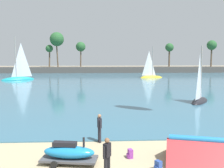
{
  "coord_description": "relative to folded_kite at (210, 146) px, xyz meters",
  "views": [
    {
      "loc": [
        -0.76,
        -6.48,
        4.99
      ],
      "look_at": [
        0.19,
        13.15,
        2.9
      ],
      "focal_mm": 41.93,
      "sensor_mm": 36.0,
      "label": 1
    }
  ],
  "objects": [
    {
      "name": "person_at_waterline",
      "position": [
        -5.17,
        3.24,
        0.09
      ],
      "size": [
        0.27,
        0.54,
        1.67
      ],
      "color": "#23232D",
      "rests_on": "ground"
    },
    {
      "name": "sailboat_near_shore",
      "position": [
        6.69,
        47.85,
        -0.05
      ],
      "size": [
        5.49,
        2.54,
        7.66
      ],
      "color": "yellow",
      "rests_on": "sea"
    },
    {
      "name": "person_rigging_by_gear",
      "position": [
        -4.86,
        -1.18,
        0.09
      ],
      "size": [
        0.35,
        0.47,
        1.67
      ],
      "color": "black",
      "rests_on": "ground"
    },
    {
      "name": "sailboat_toward_headland",
      "position": [
        -22.02,
        43.75,
        0.13
      ],
      "size": [
        6.79,
        4.97,
        9.65
      ],
      "color": "teal",
      "rests_on": "sea"
    },
    {
      "name": "sailboat_mid_bay",
      "position": [
        5.62,
        15.76,
        -0.16
      ],
      "size": [
        3.61,
        4.48,
        6.51
      ],
      "color": "black",
      "rests_on": "sea"
    },
    {
      "name": "watercraft_on_trailer",
      "position": [
        -6.6,
        0.24,
        -0.29
      ],
      "size": [
        2.72,
        1.4,
        1.28
      ],
      "color": "#4C4C51",
      "rests_on": "ground"
    },
    {
      "name": "folded_kite",
      "position": [
        0.0,
        0.0,
        0.0
      ],
      "size": [
        4.54,
        3.59,
        1.19
      ],
      "color": "red",
      "rests_on": "ground"
    },
    {
      "name": "backpack_spare",
      "position": [
        -2.61,
        -0.7,
        -0.6
      ],
      "size": [
        0.36,
        0.36,
        0.44
      ],
      "color": "#2D4C9E",
      "rests_on": "ground"
    },
    {
      "name": "palm_headland",
      "position": [
        -4.61,
        68.22,
        1.09
      ],
      "size": [
        101.67,
        6.5,
        12.05
      ],
      "color": "#514C47",
      "rests_on": "ground"
    },
    {
      "name": "sea",
      "position": [
        -4.39,
        55.82,
        -0.77
      ],
      "size": [
        220.0,
        104.97,
        0.06
      ],
      "primitive_type": "cube",
      "color": "#386B84",
      "rests_on": "ground"
    },
    {
      "name": "backpack_near_kite",
      "position": [
        -3.67,
        0.78,
        -0.6
      ],
      "size": [
        0.32,
        0.34,
        0.44
      ],
      "color": "purple",
      "rests_on": "ground"
    }
  ]
}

